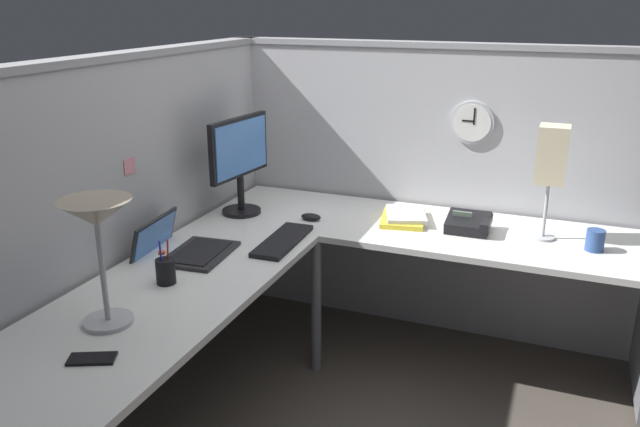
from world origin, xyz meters
TOP-DOWN VIEW (x-y plane):
  - ground_plane at (0.00, 0.00)m, footprint 6.80×6.80m
  - cubicle_wall_back at (-0.36, 0.87)m, footprint 2.57×0.12m
  - cubicle_wall_right at (0.87, -0.27)m, footprint 0.12×2.37m
  - desk at (-0.15, -0.05)m, footprint 2.35×2.15m
  - monitor at (0.31, 0.64)m, footprint 0.46×0.20m
  - laptop at (-0.28, 0.63)m, footprint 0.37×0.41m
  - keyboard at (0.00, 0.26)m, footprint 0.44×0.16m
  - computer_mouse at (0.34, 0.26)m, footprint 0.06×0.10m
  - desk_lamp_dome at (-0.91, 0.50)m, footprint 0.24×0.24m
  - pen_cup at (-0.56, 0.50)m, footprint 0.08×0.08m
  - cell_phone at (-1.12, 0.39)m, footprint 0.12×0.16m
  - office_phone at (0.47, -0.51)m, footprint 0.19×0.21m
  - book_stack at (0.50, -0.18)m, footprint 0.33×0.27m
  - desk_lamp_paper at (0.50, -0.84)m, footprint 0.13×0.13m
  - coffee_mug at (0.43, -1.06)m, footprint 0.08×0.08m
  - wall_clock at (0.82, -0.43)m, footprint 0.04×0.22m
  - pinned_note_leftmost at (-0.32, 0.82)m, footprint 0.07×0.00m

SIDE VIEW (x-z plane):
  - ground_plane at x=0.00m, z-range 0.00..0.00m
  - desk at x=-0.15m, z-range 0.27..1.00m
  - cell_phone at x=-1.12m, z-range 0.73..0.74m
  - keyboard at x=0.00m, z-range 0.73..0.75m
  - computer_mouse at x=0.34m, z-range 0.73..0.76m
  - book_stack at x=0.50m, z-range 0.73..0.77m
  - laptop at x=-0.28m, z-range 0.65..0.86m
  - office_phone at x=0.47m, z-range 0.71..0.82m
  - coffee_mug at x=0.43m, z-range 0.73..0.83m
  - pen_cup at x=-0.56m, z-range 0.69..0.87m
  - cubicle_wall_back at x=-0.36m, z-range 0.00..1.58m
  - cubicle_wall_right at x=0.87m, z-range 0.00..1.58m
  - monitor at x=0.31m, z-range 0.77..1.27m
  - desk_lamp_dome at x=-0.91m, z-range 0.87..1.32m
  - desk_lamp_paper at x=0.50m, z-range 0.85..1.38m
  - pinned_note_leftmost at x=-0.32m, z-range 1.08..1.15m
  - wall_clock at x=0.82m, z-range 1.08..1.30m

